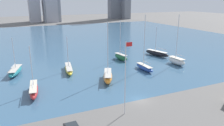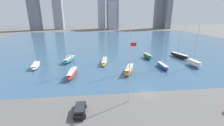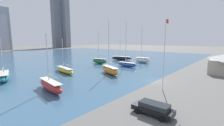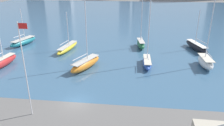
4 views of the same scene
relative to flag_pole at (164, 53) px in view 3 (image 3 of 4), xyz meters
The scene contains 12 objects.
ground_plane 9.52m from the flag_pole, 35.25° to the left, with size 500.00×500.00×0.00m, color #605E5B.
harbor_water 74.22m from the flag_pole, 85.94° to the left, with size 180.00×140.00×0.00m.
flag_pole is the anchor object (origin of this frame).
sailboat_black 44.09m from the flag_pole, 47.34° to the left, with size 4.70×10.23×10.28m.
sailboat_green 36.15m from the flag_pole, 64.76° to the left, with size 2.73×7.01×13.09m.
sailboat_yellow 28.49m from the flag_pole, 97.32° to the left, with size 3.55×10.79×9.77m.
sailboat_red 21.66m from the flag_pole, 132.33° to the left, with size 2.83×9.44×10.46m.
sailboat_blue 26.48m from the flag_pole, 50.07° to the left, with size 1.94×7.93×15.64m.
sailboat_white 35.79m from the flag_pole, 35.51° to the left, with size 2.66×6.98×15.34m.
sailboat_orange 18.04m from the flag_pole, 77.14° to the left, with size 5.65×9.37×14.53m.
sailboat_teal 36.07m from the flag_pole, 119.26° to the left, with size 4.86×9.66×9.90m.
parked_wagon_black 12.15m from the flag_pole, 164.05° to the right, with size 2.38×5.14×1.56m.
Camera 3 is at (-31.96, -14.16, 9.15)m, focal length 24.00 mm.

